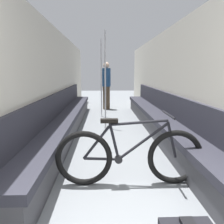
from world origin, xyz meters
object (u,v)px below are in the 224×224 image
Objects in this scene: bench_seat_row_right at (158,119)px; passenger_standing at (106,85)px; bicycle at (130,156)px; grab_pole_near at (101,80)px; grab_pole_far at (105,82)px; bench_seat_row_left at (66,120)px.

bench_seat_row_right is 3.85× the size of passenger_standing.
bench_seat_row_right is at bearing 87.14° from bicycle.
grab_pole_near reaches higher than bench_seat_row_right.
bicycle is 1.05× the size of passenger_standing.
grab_pole_near is at bearing 114.17° from bicycle.
bicycle is 0.78× the size of grab_pole_far.
passenger_standing is (-0.20, 5.38, 0.51)m from bicycle.
grab_pole_far is at bearing 25.98° from bench_seat_row_left.
bench_seat_row_right is at bearing 0.00° from bench_seat_row_left.
bench_seat_row_left is 3.67× the size of bicycle.
bicycle is at bearing -84.39° from grab_pole_far.
bench_seat_row_left and bench_seat_row_right have the same top height.
grab_pole_near is at bearing 125.96° from bench_seat_row_right.
bench_seat_row_right is 1.48m from grab_pole_far.
grab_pole_far reaches higher than bench_seat_row_left.
grab_pole_near is 1.34m from grab_pole_far.
bench_seat_row_left is 2.07m from grab_pole_near.
grab_pole_far is (0.10, -1.34, 0.00)m from grab_pole_near.
bicycle is at bearing -63.54° from bench_seat_row_left.
grab_pole_near reaches higher than bicycle.
grab_pole_far reaches higher than bicycle.
bicycle is at bearing -111.80° from bench_seat_row_right.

